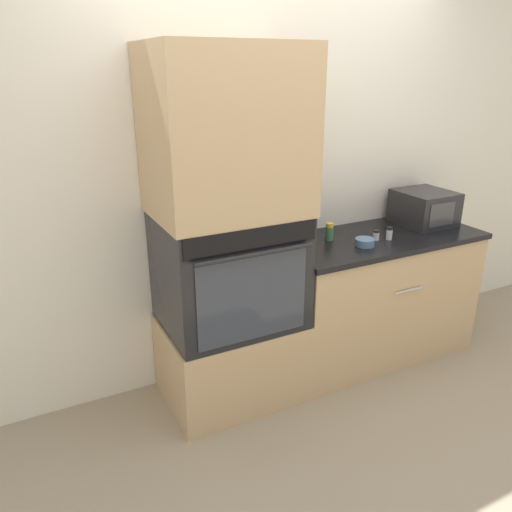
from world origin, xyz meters
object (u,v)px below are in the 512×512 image
object	(u,v)px
bowl	(365,242)
microwave	(424,208)
knife_block	(301,224)
condiment_jar_mid	(389,233)
wall_oven	(229,270)
condiment_jar_far	(329,232)
condiment_jar_near	(376,235)

from	to	relation	value
bowl	microwave	bearing A→B (deg)	15.93
knife_block	condiment_jar_mid	xyz separation A→B (m)	(0.49, -0.27, -0.06)
wall_oven	condiment_jar_mid	size ratio (longest dim) A/B	9.21
bowl	condiment_jar_mid	world-z (taller)	condiment_jar_mid
knife_block	condiment_jar_far	xyz separation A→B (m)	(0.14, -0.11, -0.04)
microwave	condiment_jar_mid	distance (m)	0.48
bowl	condiment_jar_mid	bearing A→B (deg)	6.47
bowl	wall_oven	bearing A→B (deg)	172.45
knife_block	condiment_jar_far	distance (m)	0.18
bowl	condiment_jar_mid	xyz separation A→B (m)	(0.21, 0.02, 0.02)
condiment_jar_near	condiment_jar_mid	world-z (taller)	condiment_jar_mid
wall_oven	knife_block	world-z (taller)	wall_oven
condiment_jar_mid	condiment_jar_far	distance (m)	0.38
knife_block	condiment_jar_near	xyz separation A→B (m)	(0.41, -0.24, -0.07)
knife_block	condiment_jar_mid	distance (m)	0.56
condiment_jar_mid	wall_oven	bearing A→B (deg)	175.21
condiment_jar_near	wall_oven	bearing A→B (deg)	176.52
microwave	condiment_jar_near	size ratio (longest dim) A/B	5.64
wall_oven	microwave	world-z (taller)	wall_oven
wall_oven	knife_block	distance (m)	0.63
condiment_jar_far	wall_oven	bearing A→B (deg)	-174.15
wall_oven	condiment_jar_near	world-z (taller)	wall_oven
condiment_jar_mid	condiment_jar_far	size ratio (longest dim) A/B	0.74
knife_block	bowl	bearing A→B (deg)	-47.34
wall_oven	microwave	bearing A→B (deg)	2.77
microwave	condiment_jar_mid	bearing A→B (deg)	-159.80
wall_oven	bowl	xyz separation A→B (m)	(0.86, -0.11, 0.06)
condiment_jar_far	knife_block	bearing A→B (deg)	142.27
condiment_jar_near	condiment_jar_far	bearing A→B (deg)	153.01
condiment_jar_mid	condiment_jar_far	xyz separation A→B (m)	(-0.35, 0.16, 0.01)
bowl	condiment_jar_near	xyz separation A→B (m)	(0.13, 0.05, 0.01)
microwave	bowl	world-z (taller)	microwave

